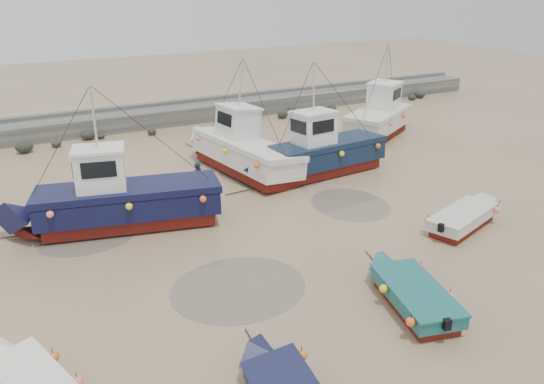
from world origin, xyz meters
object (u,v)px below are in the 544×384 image
at_px(dinghy_0, 34,380).
at_px(cabin_boat_3, 381,115).
at_px(cabin_boat_1, 238,148).
at_px(dinghy_3, 467,215).
at_px(person, 199,196).
at_px(cabin_boat_2, 319,152).
at_px(cabin_boat_0, 114,200).
at_px(dinghy_2, 410,289).

xyz_separation_m(dinghy_0, cabin_boat_3, (24.02, 15.75, 0.82)).
xyz_separation_m(dinghy_0, cabin_boat_1, (12.10, 13.65, 0.76)).
distance_m(dinghy_3, person, 12.82).
relative_size(dinghy_3, cabin_boat_2, 0.61).
xyz_separation_m(dinghy_3, person, (-9.30, 8.80, -0.54)).
xyz_separation_m(cabin_boat_0, cabin_boat_2, (11.48, 1.45, 0.04)).
bearing_deg(cabin_boat_0, cabin_boat_3, -59.10).
bearing_deg(dinghy_2, cabin_boat_1, 102.32).
distance_m(dinghy_0, dinghy_2, 11.72).
bearing_deg(cabin_boat_1, dinghy_2, -100.39).
bearing_deg(cabin_boat_3, dinghy_3, -53.97).
bearing_deg(cabin_boat_1, cabin_boat_0, -160.26).
bearing_deg(dinghy_2, person, 117.66).
bearing_deg(cabin_boat_1, dinghy_0, -140.24).
relative_size(dinghy_3, cabin_boat_0, 0.55).
bearing_deg(cabin_boat_3, cabin_boat_2, -89.40).
height_order(dinghy_0, cabin_boat_3, cabin_boat_3).
height_order(dinghy_0, dinghy_3, same).
bearing_deg(cabin_boat_1, cabin_boat_3, 1.33).
bearing_deg(cabin_boat_2, cabin_boat_1, 48.12).
bearing_deg(cabin_boat_2, cabin_boat_0, 92.97).
distance_m(cabin_boat_3, person, 16.11).
bearing_deg(dinghy_0, cabin_boat_1, 30.61).
height_order(dinghy_3, person, dinghy_3).
height_order(cabin_boat_0, person, cabin_boat_0).
height_order(dinghy_3, cabin_boat_0, cabin_boat_0).
bearing_deg(dinghy_2, cabin_boat_2, 85.47).
height_order(dinghy_0, cabin_boat_2, cabin_boat_2).
height_order(dinghy_0, cabin_boat_0, cabin_boat_0).
height_order(dinghy_2, cabin_boat_0, cabin_boat_0).
distance_m(dinghy_3, cabin_boat_0, 15.53).
bearing_deg(dinghy_3, dinghy_2, -78.80).
distance_m(dinghy_3, cabin_boat_3, 14.85).
relative_size(cabin_boat_1, cabin_boat_2, 1.11).
distance_m(dinghy_0, dinghy_3, 18.12).
xyz_separation_m(cabin_boat_0, cabin_boat_3, (19.77, 6.35, 0.06)).
xyz_separation_m(cabin_boat_3, person, (-15.33, -4.74, -1.37)).
relative_size(dinghy_2, cabin_boat_0, 0.54).
bearing_deg(person, dinghy_2, 81.36).
bearing_deg(person, dinghy_3, 114.33).
distance_m(dinghy_0, cabin_boat_2, 19.12).
height_order(cabin_boat_0, cabin_boat_1, same).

